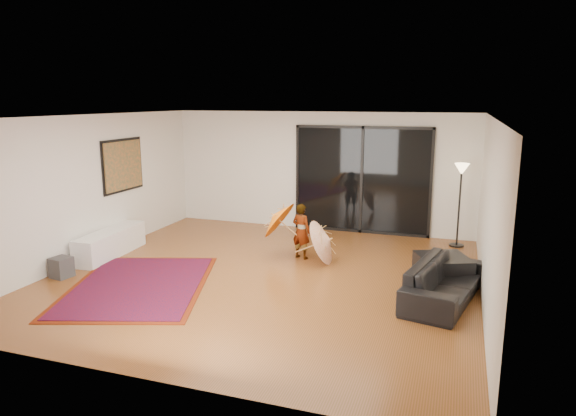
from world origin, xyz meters
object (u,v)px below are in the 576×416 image
at_px(sofa, 444,282).
at_px(ottoman, 442,269).
at_px(child, 301,231).
at_px(media_console, 111,243).

xyz_separation_m(sofa, ottoman, (-0.05, 0.81, -0.07)).
relative_size(ottoman, child, 0.74).
distance_m(media_console, ottoman, 6.17).
distance_m(sofa, ottoman, 0.81).
distance_m(media_console, sofa, 6.21).
distance_m(media_console, child, 3.70).
xyz_separation_m(media_console, sofa, (6.20, -0.30, 0.05)).
bearing_deg(media_console, ottoman, 1.19).
bearing_deg(child, media_console, 33.77).
relative_size(media_console, ottoman, 2.29).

